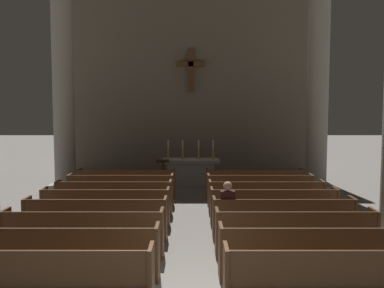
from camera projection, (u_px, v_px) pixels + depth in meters
The scene contains 26 objects.
pew_left_row_1 at pixel (46, 278), 6.25m from camera, with size 3.15×0.50×0.95m.
pew_left_row_2 at pixel (68, 252), 7.36m from camera, with size 3.15×0.50×0.95m.
pew_left_row_3 at pixel (85, 233), 8.48m from camera, with size 3.15×0.50×0.95m.
pew_left_row_4 at pixel (98, 218), 9.60m from camera, with size 3.15×0.50×0.95m.
pew_left_row_5 at pixel (108, 207), 10.72m from camera, with size 3.15×0.50×0.95m.
pew_left_row_6 at pixel (116, 198), 11.83m from camera, with size 3.15×0.50×0.95m.
pew_left_row_7 at pixel (122, 190), 12.95m from camera, with size 3.15×0.50×0.95m.
pew_left_row_8 at pixel (128, 183), 14.07m from camera, with size 3.15×0.50×0.95m.
pew_right_row_1 at pixel (334, 278), 6.23m from camera, with size 3.15×0.50×0.95m.
pew_right_row_2 at pixel (313, 252), 7.35m from camera, with size 3.15×0.50×0.95m.
pew_right_row_3 at pixel (297, 233), 8.47m from camera, with size 3.15×0.50×0.95m.
pew_right_row_4 at pixel (285, 219), 9.58m from camera, with size 3.15×0.50×0.95m.
pew_right_row_5 at pixel (275, 207), 10.70m from camera, with size 3.15×0.50×0.95m.
pew_right_row_6 at pixel (268, 198), 11.82m from camera, with size 3.15×0.50×0.95m.
pew_right_row_7 at pixel (261, 190), 12.94m from camera, with size 3.15×0.50×0.95m.
pew_right_row_8 at pixel (256, 183), 14.05m from camera, with size 3.15×0.50×0.95m.
column_left_second at pixel (65, 89), 15.35m from camera, with size 1.13×1.13×7.39m.
column_right_second at pixel (319, 89), 15.32m from camera, with size 1.13×1.13×7.39m.
altar at pixel (192, 171), 16.32m from camera, with size 2.20×0.90×1.01m.
candlestick_outer_left at pixel (170, 153), 16.26m from camera, with size 0.16×0.16×0.72m.
candlestick_inner_left at pixel (184, 153), 16.26m from camera, with size 0.16×0.16×0.72m.
candlestick_inner_right at pixel (200, 153), 16.26m from camera, with size 0.16×0.16×0.72m.
candlestick_outer_right at pixel (215, 153), 16.26m from camera, with size 0.16×0.16×0.72m.
apse_with_cross at pixel (192, 81), 18.39m from camera, with size 10.29×0.47×8.20m.
lectern at pixel (164, 176), 15.12m from camera, with size 0.44×0.36×1.15m.
lone_worshipper at pixel (229, 209), 9.61m from camera, with size 0.32×0.43×1.32m.
Camera 1 is at (0.05, -6.09, 2.94)m, focal length 40.25 mm.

